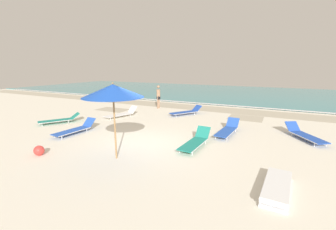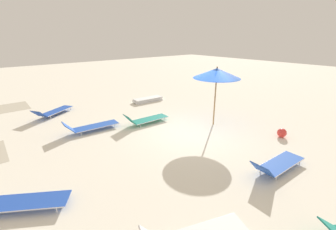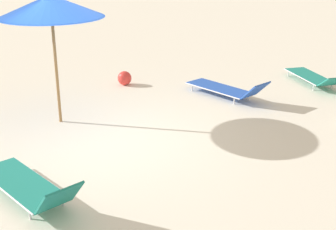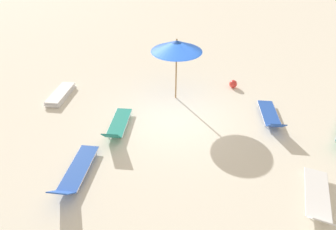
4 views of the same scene
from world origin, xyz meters
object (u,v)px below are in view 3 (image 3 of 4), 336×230
at_px(beach_ball, 125,78).
at_px(sun_lounger_near_water_left, 29,186).
at_px(beach_umbrella, 51,6).
at_px(sun_lounger_mid_beach_pair_a, 314,77).
at_px(sun_lounger_near_water_right, 227,89).

bearing_deg(beach_ball, sun_lounger_near_water_left, 35.75).
height_order(beach_umbrella, sun_lounger_mid_beach_pair_a, beach_umbrella).
relative_size(beach_umbrella, beach_ball, 7.28).
bearing_deg(sun_lounger_near_water_right, sun_lounger_mid_beach_pair_a, 160.64).
bearing_deg(beach_umbrella, sun_lounger_mid_beach_pair_a, 157.91).
bearing_deg(beach_umbrella, sun_lounger_near_water_left, 48.66).
distance_m(sun_lounger_near_water_right, beach_ball, 2.74).
xyz_separation_m(sun_lounger_near_water_left, sun_lounger_near_water_right, (-5.77, -0.88, -0.00)).
distance_m(sun_lounger_near_water_left, beach_ball, 5.84).
distance_m(beach_umbrella, beach_ball, 3.60).
distance_m(sun_lounger_near_water_left, sun_lounger_near_water_right, 5.84).
xyz_separation_m(beach_umbrella, sun_lounger_near_water_right, (-3.70, 1.48, -2.15)).
bearing_deg(sun_lounger_mid_beach_pair_a, beach_ball, -14.25).
relative_size(beach_umbrella, sun_lounger_near_water_left, 1.22).
height_order(sun_lounger_mid_beach_pair_a, beach_ball, sun_lounger_mid_beach_pair_a).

